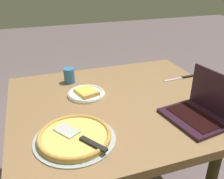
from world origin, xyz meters
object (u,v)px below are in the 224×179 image
(pizza_tray, at_px, (75,136))
(drink_cup, at_px, (69,75))
(laptop, at_px, (200,110))
(dining_table, at_px, (120,112))
(pizza_plate, at_px, (86,93))
(table_knife, at_px, (183,78))

(pizza_tray, xyz_separation_m, drink_cup, (0.09, 0.63, 0.03))
(pizza_tray, bearing_deg, laptop, -2.80)
(dining_table, relative_size, pizza_tray, 3.38)
(laptop, distance_m, pizza_plate, 0.66)
(table_knife, height_order, drink_cup, drink_cup)
(laptop, xyz_separation_m, pizza_plate, (-0.49, 0.44, -0.03))
(laptop, relative_size, drink_cup, 3.33)
(pizza_plate, bearing_deg, laptop, -41.56)
(pizza_tray, bearing_deg, drink_cup, 81.76)
(dining_table, height_order, table_knife, table_knife)
(laptop, bearing_deg, dining_table, 136.10)
(table_knife, bearing_deg, pizza_plate, -177.20)
(pizza_tray, xyz_separation_m, table_knife, (0.86, 0.44, -0.01))
(dining_table, bearing_deg, drink_cup, 123.74)
(dining_table, height_order, drink_cup, drink_cup)
(laptop, bearing_deg, pizza_plate, 138.44)
(laptop, relative_size, pizza_tray, 0.90)
(pizza_tray, distance_m, drink_cup, 0.63)
(dining_table, xyz_separation_m, laptop, (0.32, -0.31, 0.12))
(laptop, relative_size, pizza_plate, 1.50)
(pizza_tray, height_order, drink_cup, drink_cup)
(dining_table, distance_m, drink_cup, 0.44)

